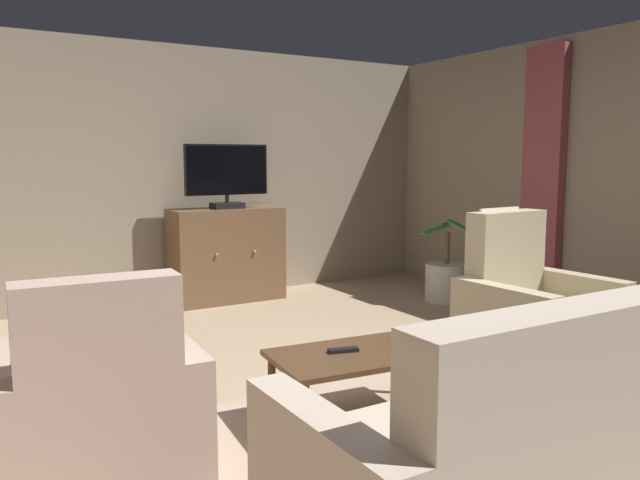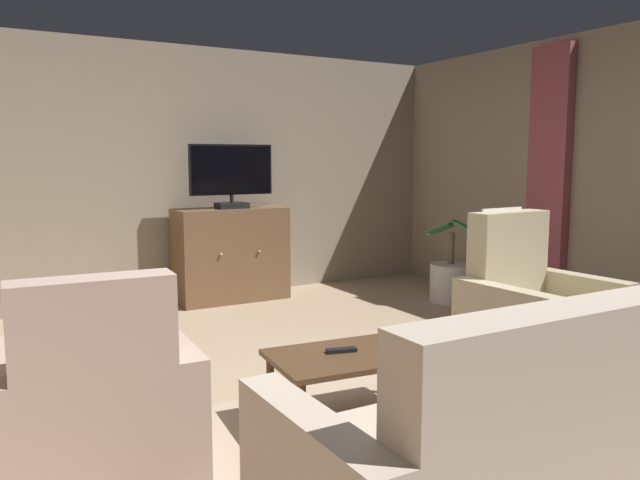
% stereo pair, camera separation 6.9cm
% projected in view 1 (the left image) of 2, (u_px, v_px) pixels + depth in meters
% --- Properties ---
extents(ground_plane, '(6.62, 7.18, 0.04)m').
position_uv_depth(ground_plane, '(356.00, 406.00, 3.78)').
color(ground_plane, tan).
extents(wall_back, '(6.62, 0.10, 2.61)m').
position_uv_depth(wall_back, '(175.00, 174.00, 6.45)').
color(wall_back, gray).
rests_on(wall_back, ground_plane).
extents(curtain_panel_far, '(0.10, 0.44, 2.19)m').
position_uv_depth(curtain_panel_far, '(544.00, 162.00, 6.06)').
color(curtain_panel_far, '#A34C56').
extents(rug_central, '(2.14, 1.81, 0.01)m').
position_uv_depth(rug_central, '(358.00, 450.00, 3.16)').
color(rug_central, tan).
rests_on(rug_central, ground_plane).
extents(tv_cabinet, '(1.14, 0.51, 0.96)m').
position_uv_depth(tv_cabinet, '(226.00, 257.00, 6.47)').
color(tv_cabinet, '#4A3523').
rests_on(tv_cabinet, ground_plane).
extents(television, '(0.88, 0.20, 0.65)m').
position_uv_depth(television, '(227.00, 174.00, 6.32)').
color(television, black).
rests_on(television, tv_cabinet).
extents(coffee_table, '(1.01, 0.65, 0.40)m').
position_uv_depth(coffee_table, '(359.00, 360.00, 3.47)').
color(coffee_table, '#4C331E').
rests_on(coffee_table, ground_plane).
extents(tv_remote, '(0.18, 0.09, 0.02)m').
position_uv_depth(tv_remote, '(343.00, 350.00, 3.46)').
color(tv_remote, black).
rests_on(tv_remote, coffee_table).
extents(sofa_floral, '(2.05, 0.87, 0.99)m').
position_uv_depth(sofa_floral, '(543.00, 451.00, 2.43)').
color(sofa_floral, '#C6B29E').
rests_on(sofa_floral, ground_plane).
extents(armchair_near_window, '(0.95, 0.85, 1.12)m').
position_uv_depth(armchair_near_window, '(533.00, 321.00, 4.31)').
color(armchair_near_window, tan).
rests_on(armchair_near_window, ground_plane).
extents(armchair_angled_to_table, '(0.94, 0.85, 1.00)m').
position_uv_depth(armchair_angled_to_table, '(95.00, 419.00, 2.75)').
color(armchair_angled_to_table, '#BC9E8E').
rests_on(armchair_angled_to_table, ground_plane).
extents(potted_plant_leafy_by_curtain, '(0.78, 0.90, 0.85)m').
position_uv_depth(potted_plant_leafy_by_curtain, '(446.00, 280.00, 6.47)').
color(potted_plant_leafy_by_curtain, beige).
rests_on(potted_plant_leafy_by_curtain, ground_plane).
extents(cat, '(0.73, 0.25, 0.22)m').
position_uv_depth(cat, '(49.00, 361.00, 4.23)').
color(cat, '#2D2D33').
rests_on(cat, ground_plane).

